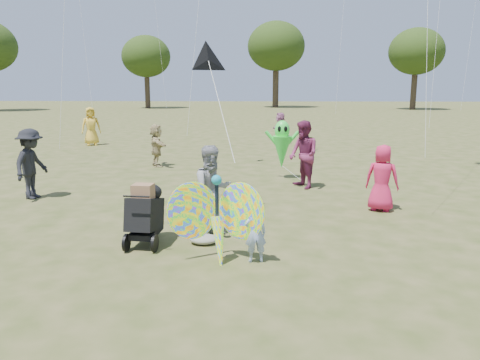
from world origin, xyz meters
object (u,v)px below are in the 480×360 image
at_px(crowd_d, 156,145).
at_px(crowd_e, 303,155).
at_px(crowd_j, 280,128).
at_px(crowd_a, 382,178).
at_px(crowd_g, 91,126).
at_px(alien_kite, 282,146).
at_px(adult_man, 213,191).
at_px(jogging_stroller, 145,210).
at_px(child_girl, 256,233).
at_px(crowd_b, 31,164).
at_px(butterfly_kite, 218,221).

relative_size(crowd_d, crowd_e, 0.80).
bearing_deg(crowd_e, crowd_j, 157.37).
xyz_separation_m(crowd_a, crowd_j, (-1.76, 12.09, 0.01)).
relative_size(crowd_g, alien_kite, 1.02).
distance_m(adult_man, jogging_stroller, 1.25).
xyz_separation_m(crowd_j, jogging_stroller, (-2.91, -14.54, -0.14)).
relative_size(crowd_a, crowd_d, 1.01).
distance_m(child_girl, crowd_g, 16.51).
xyz_separation_m(crowd_d, crowd_e, (4.73, -3.31, 0.19)).
bearing_deg(crowd_d, crowd_e, -148.02).
distance_m(child_girl, jogging_stroller, 2.08).
bearing_deg(crowd_j, child_girl, 10.18).
height_order(crowd_b, crowd_e, crowd_e).
bearing_deg(crowd_j, crowd_a, 22.14).
relative_size(adult_man, crowd_a, 1.14).
bearing_deg(alien_kite, crowd_j, 88.06).
xyz_separation_m(crowd_g, jogging_stroller, (5.93, -13.74, -0.27)).
bearing_deg(child_girl, adult_man, -68.41).
relative_size(crowd_j, jogging_stroller, 1.38).
bearing_deg(crowd_e, adult_man, -49.37).
relative_size(crowd_a, alien_kite, 0.85).
bearing_deg(adult_man, crowd_g, 83.20).
height_order(crowd_g, crowd_j, crowd_g).
xyz_separation_m(adult_man, alien_kite, (1.49, 5.55, 0.13)).
xyz_separation_m(child_girl, crowd_e, (1.22, 5.52, 0.45)).
bearing_deg(crowd_g, child_girl, -84.23).
height_order(crowd_d, crowd_g, crowd_g).
height_order(crowd_g, jogging_stroller, crowd_g).
height_order(crowd_e, crowd_g, crowd_e).
bearing_deg(crowd_a, jogging_stroller, 49.60).
relative_size(child_girl, crowd_j, 0.62).
bearing_deg(crowd_d, butterfly_kite, 175.28).
bearing_deg(jogging_stroller, child_girl, -16.62).
relative_size(crowd_e, crowd_g, 1.03).
bearing_deg(crowd_b, butterfly_kite, -121.17).
bearing_deg(crowd_e, jogging_stroller, -57.56).
distance_m(crowd_a, crowd_g, 15.48).
height_order(crowd_d, butterfly_kite, crowd_d).
bearing_deg(crowd_d, adult_man, 176.73).
height_order(crowd_e, jogging_stroller, crowd_e).
bearing_deg(jogging_stroller, crowd_e, 61.76).
xyz_separation_m(crowd_b, crowd_d, (2.01, 4.81, -0.13)).
distance_m(adult_man, crowd_j, 14.17).
bearing_deg(crowd_a, butterfly_kite, 65.91).
bearing_deg(alien_kite, crowd_d, 154.45).
bearing_deg(butterfly_kite, crowd_g, 116.58).
relative_size(crowd_a, crowd_g, 0.83).
bearing_deg(crowd_b, child_girl, -118.06).
bearing_deg(adult_man, crowd_a, -5.79).
height_order(crowd_e, butterfly_kite, crowd_e).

